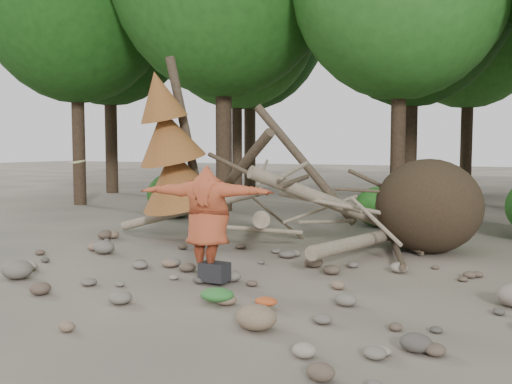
% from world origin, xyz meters
% --- Properties ---
extents(ground, '(120.00, 120.00, 0.00)m').
position_xyz_m(ground, '(0.00, 0.00, 0.00)').
color(ground, '#514C44').
rests_on(ground, ground).
extents(deadfall_pile, '(8.55, 5.24, 3.30)m').
position_xyz_m(deadfall_pile, '(2.02, 4.24, 0.95)').
color(deadfall_pile, '#332619').
rests_on(deadfall_pile, ground).
extents(dead_conifer, '(2.06, 2.16, 4.35)m').
position_xyz_m(dead_conifer, '(-3.12, 3.37, 2.11)').
color(dead_conifer, '#4C3F30').
rests_on(dead_conifer, ground).
extents(bush_left, '(1.80, 1.80, 1.44)m').
position_xyz_m(bush_left, '(-5.50, 7.20, 0.72)').
color(bush_left, '#1B4E15').
rests_on(bush_left, ground).
extents(bush_mid, '(1.40, 1.40, 1.12)m').
position_xyz_m(bush_mid, '(0.80, 7.80, 0.56)').
color(bush_mid, '#24631C').
rests_on(bush_mid, ground).
extents(frisbee_thrower, '(3.51, 1.18, 1.94)m').
position_xyz_m(frisbee_thrower, '(-0.29, 0.07, 1.00)').
color(frisbee_thrower, '#9D4023').
rests_on(frisbee_thrower, ground).
extents(backpack, '(0.48, 0.34, 0.30)m').
position_xyz_m(backpack, '(-0.13, 0.02, 0.15)').
color(backpack, black).
rests_on(backpack, ground).
extents(cloth_green, '(0.50, 0.41, 0.19)m').
position_xyz_m(cloth_green, '(0.48, -1.00, 0.09)').
color(cloth_green, '#2A6729').
rests_on(cloth_green, ground).
extents(cloth_orange, '(0.32, 0.26, 0.12)m').
position_xyz_m(cloth_orange, '(1.19, -0.91, 0.06)').
color(cloth_orange, '#A7431C').
rests_on(cloth_orange, ground).
extents(boulder_front_left, '(0.55, 0.49, 0.33)m').
position_xyz_m(boulder_front_left, '(-3.34, -1.04, 0.16)').
color(boulder_front_left, '#645D53').
rests_on(boulder_front_left, ground).
extents(boulder_front_right, '(0.51, 0.46, 0.31)m').
position_xyz_m(boulder_front_right, '(1.44, -1.77, 0.15)').
color(boulder_front_right, '#78624B').
rests_on(boulder_front_right, ground).
extents(boulder_mid_left, '(0.46, 0.41, 0.27)m').
position_xyz_m(boulder_mid_left, '(-3.51, 1.37, 0.14)').
color(boulder_mid_left, '#655F55').
rests_on(boulder_mid_left, ground).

